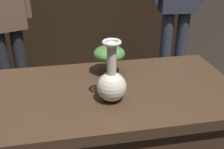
{
  "coord_description": "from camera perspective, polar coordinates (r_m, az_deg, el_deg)",
  "views": [
    {
      "loc": [
        -0.2,
        -1.07,
        1.42
      ],
      "look_at": [
        -0.01,
        -0.05,
        0.9
      ],
      "focal_mm": 42.57,
      "sensor_mm": 36.0,
      "label": 1
    }
  ],
  "objects": [
    {
      "name": "visitor_near_left",
      "position": [
        2.38,
        -22.4,
        12.16
      ],
      "size": [
        0.44,
        0.29,
        1.54
      ],
      "rotation": [
        0.0,
        0.0,
        3.55
      ],
      "color": "#232328",
      "rests_on": "ground_plane"
    },
    {
      "name": "vase_centerpiece",
      "position": [
        1.13,
        -0.07,
        -1.77
      ],
      "size": [
        0.13,
        0.13,
        0.27
      ],
      "color": "silver",
      "rests_on": "display_plinth"
    },
    {
      "name": "back_display_shelf",
      "position": [
        3.4,
        -6.94,
        10.66
      ],
      "size": [
        2.6,
        0.4,
        0.99
      ],
      "color": "black",
      "rests_on": "ground_plane"
    },
    {
      "name": "vase_tall_behind",
      "position": [
        1.36,
        -0.61,
        4.37
      ],
      "size": [
        0.16,
        0.16,
        0.15
      ],
      "color": "#477A38",
      "rests_on": "display_plinth"
    }
  ]
}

